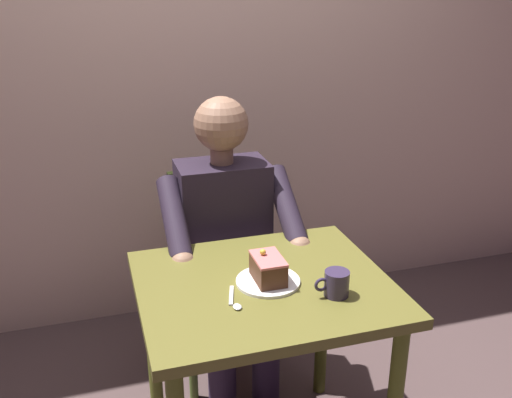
{
  "coord_description": "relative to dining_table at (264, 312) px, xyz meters",
  "views": [
    {
      "loc": [
        0.5,
        1.54,
        1.66
      ],
      "look_at": [
        -0.0,
        -0.1,
        0.99
      ],
      "focal_mm": 40.12,
      "sensor_mm": 36.0,
      "label": 1
    }
  ],
  "objects": [
    {
      "name": "dessert_spoon",
      "position": [
        0.12,
        0.09,
        0.12
      ],
      "size": [
        0.04,
        0.14,
        0.01
      ],
      "color": "silver",
      "rests_on": "dining_table"
    },
    {
      "name": "seated_person",
      "position": [
        -0.0,
        -0.47,
        0.02
      ],
      "size": [
        0.53,
        0.58,
        1.23
      ],
      "color": "#241B29",
      "rests_on": "ground"
    },
    {
      "name": "cafe_rear_panel",
      "position": [
        0.0,
        -1.2,
        0.88
      ],
      "size": [
        6.4,
        0.12,
        3.0
      ],
      "primitive_type": "cube",
      "color": "#C8A895",
      "rests_on": "ground"
    },
    {
      "name": "chair",
      "position": [
        0.0,
        -0.65,
        -0.14
      ],
      "size": [
        0.42,
        0.42,
        0.88
      ],
      "color": "#516B2A",
      "rests_on": "ground"
    },
    {
      "name": "dining_table",
      "position": [
        0.0,
        0.0,
        0.0
      ],
      "size": [
        0.81,
        0.69,
        0.74
      ],
      "color": "brown",
      "rests_on": "ground"
    },
    {
      "name": "cake_slice",
      "position": [
        -0.01,
        0.01,
        0.16
      ],
      "size": [
        0.09,
        0.14,
        0.1
      ],
      "color": "#4C2B1A",
      "rests_on": "dessert_plate"
    },
    {
      "name": "dessert_plate",
      "position": [
        -0.01,
        0.01,
        0.12
      ],
      "size": [
        0.21,
        0.21,
        0.01
      ],
      "primitive_type": "cylinder",
      "color": "white",
      "rests_on": "dining_table"
    },
    {
      "name": "coffee_cup",
      "position": [
        -0.19,
        0.14,
        0.16
      ],
      "size": [
        0.11,
        0.08,
        0.08
      ],
      "color": "#312742",
      "rests_on": "dining_table"
    }
  ]
}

